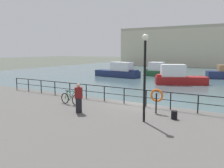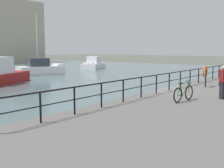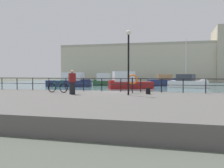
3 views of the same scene
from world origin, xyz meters
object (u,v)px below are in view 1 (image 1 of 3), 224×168
at_px(moored_blue_motorboat, 160,71).
at_px(life_ring_stand, 157,96).
at_px(moored_harbor_tender, 178,77).
at_px(parked_bicycle, 70,99).
at_px(moored_white_yacht, 119,71).
at_px(mooring_bollard, 174,115).
at_px(standing_person, 79,98).
at_px(quay_lamp_post, 145,66).

xyz_separation_m(moored_blue_motorboat, life_ring_stand, (9.76, -26.27, 0.85)).
height_order(moored_harbor_tender, parked_bicycle, moored_harbor_tender).
xyz_separation_m(moored_blue_motorboat, moored_white_yacht, (-4.91, -5.34, 0.07)).
height_order(moored_harbor_tender, life_ring_stand, moored_harbor_tender).
distance_m(mooring_bollard, standing_person, 5.34).
distance_m(life_ring_stand, standing_person, 4.43).
relative_size(moored_white_yacht, quay_lamp_post, 1.80).
xyz_separation_m(moored_white_yacht, parked_bicycle, (9.07, -21.89, 0.20)).
bearing_deg(parked_bicycle, quay_lamp_post, -3.27).
distance_m(moored_blue_motorboat, mooring_bollard, 29.11).
relative_size(moored_blue_motorboat, quay_lamp_post, 1.31).
height_order(mooring_bollard, life_ring_stand, life_ring_stand).
bearing_deg(mooring_bollard, quay_lamp_post, -132.96).
bearing_deg(quay_lamp_post, life_ring_stand, 92.81).
relative_size(moored_white_yacht, moored_harbor_tender, 1.18).
relative_size(moored_white_yacht, standing_person, 4.59).
relative_size(moored_harbor_tender, quay_lamp_post, 1.52).
xyz_separation_m(parked_bicycle, standing_person, (1.79, -1.30, 0.47)).
relative_size(moored_blue_motorboat, moored_white_yacht, 0.73).
distance_m(moored_blue_motorboat, moored_white_yacht, 7.25).
distance_m(life_ring_stand, quay_lamp_post, 2.64).
height_order(parked_bicycle, life_ring_stand, life_ring_stand).
distance_m(moored_harbor_tender, mooring_bollard, 18.94).
distance_m(moored_white_yacht, life_ring_stand, 25.57).
bearing_deg(moored_harbor_tender, life_ring_stand, 76.08).
bearing_deg(moored_blue_motorboat, life_ring_stand, 104.71).
distance_m(moored_blue_motorboat, quay_lamp_post, 29.98).
bearing_deg(life_ring_stand, mooring_bollard, -28.60).
height_order(life_ring_stand, standing_person, standing_person).
relative_size(moored_blue_motorboat, standing_person, 3.34).
height_order(quay_lamp_post, standing_person, quay_lamp_post).
bearing_deg(moored_blue_motorboat, moored_white_yacht, 41.76).
bearing_deg(quay_lamp_post, standing_person, -174.88).
height_order(moored_harbor_tender, standing_person, moored_harbor_tender).
height_order(moored_blue_motorboat, standing_person, standing_person).
height_order(moored_blue_motorboat, moored_white_yacht, moored_white_yacht).
bearing_deg(quay_lamp_post, parked_bicycle, 170.49).
height_order(mooring_bollard, standing_person, standing_person).
distance_m(moored_blue_motorboat, life_ring_stand, 28.03).
bearing_deg(life_ring_stand, parked_bicycle, -170.22).
xyz_separation_m(life_ring_stand, standing_person, (-3.81, -2.27, -0.11)).
distance_m(parked_bicycle, mooring_bollard, 6.86).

